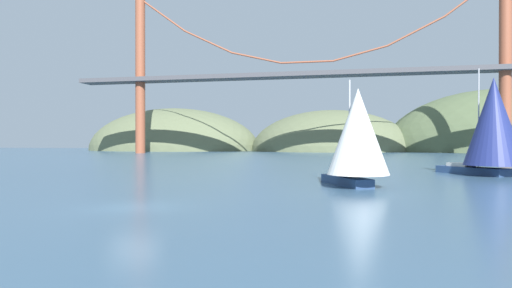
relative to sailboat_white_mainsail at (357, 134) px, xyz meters
name	(u,v)px	position (x,y,z in m)	size (l,w,h in m)	color
ground_plane	(134,207)	(-11.43, -12.22, -3.95)	(360.00, 360.00, 0.00)	#385670
headland_right	(500,152)	(48.57, 122.78, -3.95)	(75.03, 44.00, 41.53)	#4C5B3D
headland_left	(173,150)	(-66.43, 122.78, -3.95)	(67.34, 44.00, 32.24)	#5B6647
headland_center	(331,151)	(-6.43, 122.78, -3.95)	(57.50, 44.00, 29.10)	#5B6647
suspension_bridge	(307,72)	(-11.43, 82.78, 17.96)	(132.62, 6.00, 45.07)	brown
sailboat_white_mainsail	(357,134)	(0.00, 0.00, 0.00)	(6.08, 7.85, 8.10)	navy
sailboat_navy_sail	(492,124)	(13.31, 13.93, 1.20)	(8.43, 9.47, 10.86)	navy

